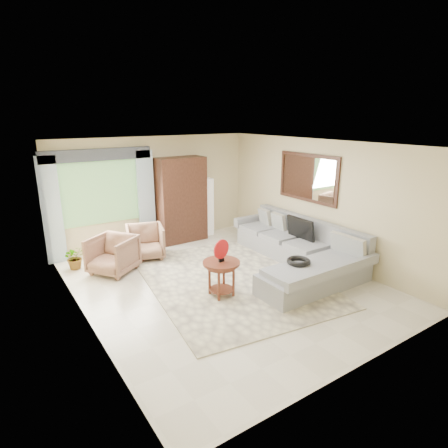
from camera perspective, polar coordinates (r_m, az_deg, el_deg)
ground at (r=7.20m, az=-0.11°, el=-9.01°), size 6.00×6.00×0.00m
area_rug at (r=7.33m, az=0.98°, el=-8.46°), size 3.52×4.37×0.02m
sectional_sofa at (r=8.02m, az=11.30°, el=-4.43°), size 2.30×3.46×0.90m
tv_screen at (r=8.23m, az=11.57°, el=-0.70°), size 0.14×0.74×0.48m
garden_hose at (r=6.90m, az=11.30°, el=-5.59°), size 0.43×0.43×0.09m
coffee_table at (r=6.60m, az=-0.40°, el=-8.24°), size 0.65×0.65×0.65m
red_disc at (r=6.39m, az=-0.41°, el=-3.85°), size 0.34×0.09×0.34m
armchair_left at (r=7.86m, az=-16.61°, el=-4.50°), size 1.15×1.14×0.76m
armchair_right at (r=8.48m, az=-11.92°, el=-2.69°), size 0.99×1.00×0.74m
potted_plant at (r=8.36m, az=-21.73°, el=-4.70°), size 0.51×0.47×0.50m
armoire at (r=9.36m, az=-6.55°, el=3.68°), size 1.20×0.55×2.10m
floor_lamp at (r=9.86m, az=-2.53°, el=2.63°), size 0.24×0.24×1.50m
window at (r=8.85m, az=-18.40°, el=4.53°), size 1.80×0.04×1.40m
curtain_left at (r=8.61m, az=-24.80°, el=1.82°), size 0.40×0.08×2.30m
curtain_right at (r=9.14m, az=-11.78°, el=3.78°), size 0.40×0.08×2.30m
valance at (r=8.66m, az=-18.78°, el=9.96°), size 2.40×0.12×0.26m
wall_mirror at (r=8.48m, az=12.63°, el=6.89°), size 0.05×1.70×1.05m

